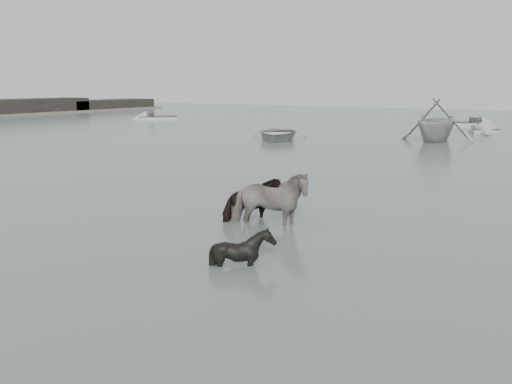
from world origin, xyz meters
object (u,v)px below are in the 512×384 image
at_px(pony_black, 242,236).
at_px(pony_pinto, 269,190).
at_px(pony_dark, 254,194).
at_px(rowboat_lead, 277,132).

bearing_deg(pony_black, pony_pinto, 28.47).
bearing_deg(pony_pinto, pony_dark, 45.88).
xyz_separation_m(pony_pinto, pony_black, (1.19, -3.05, -0.30)).
relative_size(pony_dark, pony_black, 1.19).
height_order(pony_pinto, pony_black, pony_pinto).
xyz_separation_m(pony_dark, pony_black, (1.77, -3.32, -0.11)).
height_order(pony_pinto, rowboat_lead, pony_pinto).
height_order(pony_dark, pony_black, pony_dark).
distance_m(pony_dark, rowboat_lead, 21.34).
xyz_separation_m(pony_black, rowboat_lead, (-11.68, 22.22, -0.07)).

